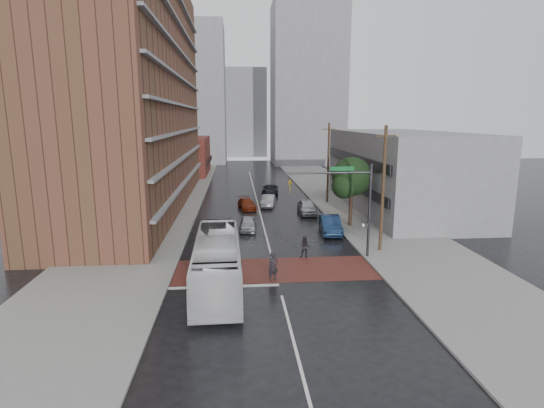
{
  "coord_description": "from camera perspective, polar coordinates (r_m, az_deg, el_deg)",
  "views": [
    {
      "loc": [
        -2.6,
        -27.81,
        10.5
      ],
      "look_at": [
        0.32,
        6.67,
        3.5
      ],
      "focal_mm": 28.0,
      "sensor_mm": 36.0,
      "label": 1
    }
  ],
  "objects": [
    {
      "name": "transit_bus",
      "position": [
        27.22,
        -7.36,
        -7.63
      ],
      "size": [
        3.04,
        11.94,
        3.31
      ],
      "primitive_type": "imported",
      "rotation": [
        0.0,
        0.0,
        0.02
      ],
      "color": "silver",
      "rests_on": "ground"
    },
    {
      "name": "car_travel_b",
      "position": [
        51.33,
        -0.53,
        0.42
      ],
      "size": [
        2.17,
        4.41,
        1.39
      ],
      "primitive_type": "imported",
      "rotation": [
        0.0,
        0.0,
        -0.17
      ],
      "color": "#97989E",
      "rests_on": "ground"
    },
    {
      "name": "apartment_block",
      "position": [
        53.16,
        -17.81,
        14.68
      ],
      "size": [
        10.0,
        44.0,
        28.0
      ],
      "primitive_type": "cube",
      "color": "brown",
      "rests_on": "ground"
    },
    {
      "name": "utility_pole_near",
      "position": [
        34.21,
        14.7,
        2.04
      ],
      "size": [
        1.6,
        0.26,
        10.0
      ],
      "color": "#473321",
      "rests_on": "ground"
    },
    {
      "name": "car_parked_mid",
      "position": [
        40.02,
        7.81,
        -2.93
      ],
      "size": [
        2.12,
        4.56,
        1.29
      ],
      "primitive_type": "imported",
      "rotation": [
        0.0,
        0.0,
        -0.07
      ],
      "color": "black",
      "rests_on": "ground"
    },
    {
      "name": "distant_tower_east",
      "position": [
        101.46,
        4.77,
        15.64
      ],
      "size": [
        16.0,
        14.0,
        36.0
      ],
      "primitive_type": "cube",
      "color": "gray",
      "rests_on": "ground"
    },
    {
      "name": "pedestrian_b",
      "position": [
        32.7,
        4.48,
        -5.79
      ],
      "size": [
        0.95,
        0.82,
        1.67
      ],
      "primitive_type": "imported",
      "rotation": [
        0.0,
        0.0,
        -0.27
      ],
      "color": "black",
      "rests_on": "ground"
    },
    {
      "name": "ground",
      "position": [
        29.84,
        0.48,
        -9.17
      ],
      "size": [
        160.0,
        160.0,
        0.0
      ],
      "primitive_type": "plane",
      "color": "black",
      "rests_on": "ground"
    },
    {
      "name": "sidewalk_west",
      "position": [
        54.56,
        -14.13,
        0.07
      ],
      "size": [
        9.0,
        90.0,
        0.15
      ],
      "primitive_type": "cube",
      "color": "gray",
      "rests_on": "ground"
    },
    {
      "name": "building_east",
      "position": [
        51.83,
        16.87,
        4.3
      ],
      "size": [
        11.0,
        26.0,
        9.0
      ],
      "primitive_type": "cube",
      "color": "gray",
      "rests_on": "ground"
    },
    {
      "name": "suv_travel",
      "position": [
        59.56,
        -0.25,
        1.93
      ],
      "size": [
        2.7,
        4.98,
        1.33
      ],
      "primitive_type": "imported",
      "rotation": [
        0.0,
        0.0,
        -0.11
      ],
      "color": "black",
      "rests_on": "ground"
    },
    {
      "name": "crosswalk",
      "position": [
        30.3,
        0.39,
        -8.82
      ],
      "size": [
        14.0,
        5.0,
        0.02
      ],
      "primitive_type": "cube",
      "color": "maroon",
      "rests_on": "ground"
    },
    {
      "name": "signal_mast",
      "position": [
        31.99,
        10.56,
        0.85
      ],
      "size": [
        6.5,
        0.3,
        7.2
      ],
      "color": "#2D2D33",
      "rests_on": "ground"
    },
    {
      "name": "distant_tower_center",
      "position": [
        122.85,
        -3.71,
        12.11
      ],
      "size": [
        12.0,
        10.0,
        24.0
      ],
      "primitive_type": "cube",
      "color": "gray",
      "rests_on": "ground"
    },
    {
      "name": "car_travel_c",
      "position": [
        50.03,
        -3.4,
        0.02
      ],
      "size": [
        2.42,
        4.46,
        1.23
      ],
      "primitive_type": "imported",
      "rotation": [
        0.0,
        0.0,
        0.17
      ],
      "color": "maroon",
      "rests_on": "ground"
    },
    {
      "name": "utility_pole_far",
      "position": [
        53.32,
        7.57,
        5.57
      ],
      "size": [
        1.6,
        0.26,
        10.0
      ],
      "color": "#473321",
      "rests_on": "ground"
    },
    {
      "name": "street_tree",
      "position": [
        41.77,
        10.67,
        3.3
      ],
      "size": [
        4.2,
        4.1,
        6.9
      ],
      "color": "#332319",
      "rests_on": "ground"
    },
    {
      "name": "sidewalk_east",
      "position": [
        55.65,
        9.93,
        0.47
      ],
      "size": [
        9.0,
        90.0,
        0.15
      ],
      "primitive_type": "cube",
      "color": "gray",
      "rests_on": "ground"
    },
    {
      "name": "distant_tower_west",
      "position": [
        106.56,
        -11.32,
        14.18
      ],
      "size": [
        18.0,
        16.0,
        32.0
      ],
      "primitive_type": "cube",
      "color": "gray",
      "rests_on": "ground"
    },
    {
      "name": "car_travel_a",
      "position": [
        40.58,
        -3.25,
        -2.61
      ],
      "size": [
        1.81,
        3.97,
        1.32
      ],
      "primitive_type": "imported",
      "rotation": [
        0.0,
        0.0,
        -0.07
      ],
      "color": "#9CA0A4",
      "rests_on": "ground"
    },
    {
      "name": "car_parked_near",
      "position": [
        39.73,
        7.84,
        -2.78
      ],
      "size": [
        2.15,
        5.1,
        1.64
      ],
      "primitive_type": "imported",
      "rotation": [
        0.0,
        0.0,
        -0.08
      ],
      "color": "#15294B",
      "rests_on": "ground"
    },
    {
      "name": "storefront_west",
      "position": [
        82.64,
        -11.42,
        6.35
      ],
      "size": [
        8.0,
        16.0,
        7.0
      ],
      "primitive_type": "cube",
      "color": "maroon",
      "rests_on": "ground"
    },
    {
      "name": "car_parked_far",
      "position": [
        47.49,
        4.72,
        -0.39
      ],
      "size": [
        1.98,
        4.72,
        1.6
      ],
      "primitive_type": "imported",
      "rotation": [
        0.0,
        0.0,
        -0.02
      ],
      "color": "#A6A9AE",
      "rests_on": "ground"
    },
    {
      "name": "pedestrian_a",
      "position": [
        28.08,
        0.16,
        -8.41
      ],
      "size": [
        0.82,
        0.67,
        1.93
      ],
      "primitive_type": "imported",
      "rotation": [
        0.0,
        0.0,
        0.35
      ],
      "color": "black",
      "rests_on": "ground"
    }
  ]
}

